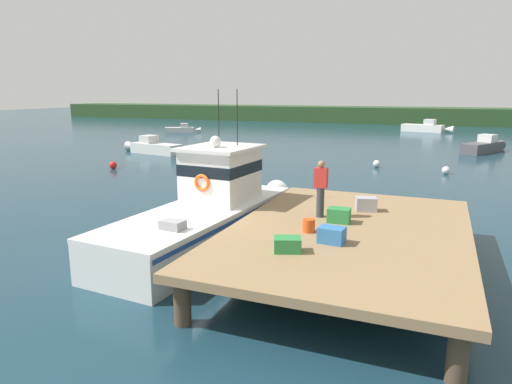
{
  "coord_description": "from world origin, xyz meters",
  "views": [
    {
      "loc": [
        6.86,
        -11.57,
        4.72
      ],
      "look_at": [
        1.2,
        2.41,
        1.4
      ],
      "focal_mm": 32.07,
      "sensor_mm": 36.0,
      "label": 1
    }
  ],
  "objects_px": {
    "crate_single_by_cleat": "(366,204)",
    "deckhand_by_the_boat": "(321,188)",
    "bait_bucket": "(309,225)",
    "moored_boat_outer_mooring": "(182,129)",
    "moored_boat_near_channel": "(485,146)",
    "crate_stack_near_edge": "(332,235)",
    "mooring_buoy_inshore": "(377,164)",
    "main_fishing_boat": "(211,211)",
    "mooring_buoy_channel_marker": "(113,165)",
    "mooring_buoy_spare_mooring": "(234,179)",
    "mooring_buoy_outer": "(446,170)",
    "moored_boat_far_right": "(426,128)",
    "moored_boat_mid_harbor": "(153,147)",
    "crate_stack_mid_dock": "(287,244)",
    "crate_single_far": "(339,215)"
  },
  "relations": [
    {
      "from": "crate_stack_mid_dock",
      "to": "moored_boat_mid_harbor",
      "type": "bearing_deg",
      "value": 130.82
    },
    {
      "from": "crate_stack_near_edge",
      "to": "moored_boat_near_channel",
      "type": "relative_size",
      "value": 0.11
    },
    {
      "from": "deckhand_by_the_boat",
      "to": "moored_boat_outer_mooring",
      "type": "distance_m",
      "value": 42.96
    },
    {
      "from": "crate_single_by_cleat",
      "to": "moored_boat_far_right",
      "type": "xyz_separation_m",
      "value": [
        0.17,
        45.04,
        -0.89
      ]
    },
    {
      "from": "bait_bucket",
      "to": "deckhand_by_the_boat",
      "type": "height_order",
      "value": "deckhand_by_the_boat"
    },
    {
      "from": "moored_boat_near_channel",
      "to": "crate_stack_near_edge",
      "type": "bearing_deg",
      "value": -100.31
    },
    {
      "from": "main_fishing_boat",
      "to": "crate_single_far",
      "type": "xyz_separation_m",
      "value": [
        4.18,
        -0.46,
        0.39
      ]
    },
    {
      "from": "crate_stack_near_edge",
      "to": "crate_stack_mid_dock",
      "type": "bearing_deg",
      "value": -128.81
    },
    {
      "from": "moored_boat_near_channel",
      "to": "moored_boat_outer_mooring",
      "type": "relative_size",
      "value": 1.29
    },
    {
      "from": "bait_bucket",
      "to": "moored_boat_outer_mooring",
      "type": "xyz_separation_m",
      "value": [
        -25.53,
        36.11,
        -1.0
      ]
    },
    {
      "from": "moored_boat_far_right",
      "to": "mooring_buoy_channel_marker",
      "type": "relative_size",
      "value": 12.74
    },
    {
      "from": "crate_stack_mid_dock",
      "to": "mooring_buoy_spare_mooring",
      "type": "xyz_separation_m",
      "value": [
        -6.91,
        12.09,
        -1.15
      ]
    },
    {
      "from": "deckhand_by_the_boat",
      "to": "moored_boat_far_right",
      "type": "xyz_separation_m",
      "value": [
        1.28,
        46.24,
        -1.54
      ]
    },
    {
      "from": "mooring_buoy_channel_marker",
      "to": "moored_boat_mid_harbor",
      "type": "bearing_deg",
      "value": 105.39
    },
    {
      "from": "crate_single_far",
      "to": "bait_bucket",
      "type": "bearing_deg",
      "value": -114.29
    },
    {
      "from": "mooring_buoy_outer",
      "to": "mooring_buoy_channel_marker",
      "type": "distance_m",
      "value": 20.12
    },
    {
      "from": "main_fishing_boat",
      "to": "mooring_buoy_outer",
      "type": "distance_m",
      "value": 17.51
    },
    {
      "from": "crate_single_far",
      "to": "mooring_buoy_outer",
      "type": "xyz_separation_m",
      "value": [
        2.85,
        16.48,
        -1.17
      ]
    },
    {
      "from": "main_fishing_boat",
      "to": "moored_boat_near_channel",
      "type": "distance_m",
      "value": 29.56
    },
    {
      "from": "deckhand_by_the_boat",
      "to": "crate_single_by_cleat",
      "type": "bearing_deg",
      "value": 47.04
    },
    {
      "from": "deckhand_by_the_boat",
      "to": "bait_bucket",
      "type": "bearing_deg",
      "value": -86.52
    },
    {
      "from": "crate_single_by_cleat",
      "to": "moored_boat_outer_mooring",
      "type": "distance_m",
      "value": 42.67
    },
    {
      "from": "main_fishing_boat",
      "to": "crate_stack_mid_dock",
      "type": "distance_m",
      "value": 4.86
    },
    {
      "from": "moored_boat_outer_mooring",
      "to": "mooring_buoy_inshore",
      "type": "relative_size",
      "value": 9.01
    },
    {
      "from": "deckhand_by_the_boat",
      "to": "moored_boat_far_right",
      "type": "distance_m",
      "value": 46.29
    },
    {
      "from": "mooring_buoy_channel_marker",
      "to": "crate_single_by_cleat",
      "type": "bearing_deg",
      "value": -28.4
    },
    {
      "from": "mooring_buoy_outer",
      "to": "moored_boat_far_right",
      "type": "bearing_deg",
      "value": 94.15
    },
    {
      "from": "crate_stack_near_edge",
      "to": "moored_boat_near_channel",
      "type": "height_order",
      "value": "crate_stack_near_edge"
    },
    {
      "from": "crate_single_by_cleat",
      "to": "mooring_buoy_outer",
      "type": "xyz_separation_m",
      "value": [
        2.35,
        14.93,
        -1.18
      ]
    },
    {
      "from": "crate_stack_near_edge",
      "to": "mooring_buoy_inshore",
      "type": "xyz_separation_m",
      "value": [
        -1.45,
        19.3,
        -1.16
      ]
    },
    {
      "from": "moored_boat_near_channel",
      "to": "mooring_buoy_inshore",
      "type": "height_order",
      "value": "moored_boat_near_channel"
    },
    {
      "from": "deckhand_by_the_boat",
      "to": "moored_boat_outer_mooring",
      "type": "height_order",
      "value": "deckhand_by_the_boat"
    },
    {
      "from": "crate_stack_near_edge",
      "to": "moored_boat_outer_mooring",
      "type": "bearing_deg",
      "value": 125.56
    },
    {
      "from": "crate_stack_mid_dock",
      "to": "moored_boat_outer_mooring",
      "type": "xyz_separation_m",
      "value": [
        -25.48,
        37.71,
        -1.0
      ]
    },
    {
      "from": "mooring_buoy_outer",
      "to": "mooring_buoy_channel_marker",
      "type": "height_order",
      "value": "mooring_buoy_channel_marker"
    },
    {
      "from": "crate_single_by_cleat",
      "to": "bait_bucket",
      "type": "relative_size",
      "value": 1.76
    },
    {
      "from": "main_fishing_boat",
      "to": "mooring_buoy_channel_marker",
      "type": "distance_m",
      "value": 15.99
    },
    {
      "from": "crate_single_by_cleat",
      "to": "moored_boat_near_channel",
      "type": "xyz_separation_m",
      "value": [
        5.19,
        26.77,
        -0.93
      ]
    },
    {
      "from": "crate_single_far",
      "to": "moored_boat_near_channel",
      "type": "relative_size",
      "value": 0.11
    },
    {
      "from": "crate_single_by_cleat",
      "to": "moored_boat_mid_harbor",
      "type": "height_order",
      "value": "crate_single_by_cleat"
    },
    {
      "from": "main_fishing_boat",
      "to": "mooring_buoy_channel_marker",
      "type": "xyz_separation_m",
      "value": [
        -12.25,
        10.25,
        -0.77
      ]
    },
    {
      "from": "moored_boat_near_channel",
      "to": "mooring_buoy_outer",
      "type": "bearing_deg",
      "value": -103.5
    },
    {
      "from": "moored_boat_near_channel",
      "to": "mooring_buoy_channel_marker",
      "type": "distance_m",
      "value": 28.28
    },
    {
      "from": "deckhand_by_the_boat",
      "to": "crate_stack_near_edge",
      "type": "bearing_deg",
      "value": -68.9
    },
    {
      "from": "moored_boat_near_channel",
      "to": "mooring_buoy_outer",
      "type": "xyz_separation_m",
      "value": [
        -2.84,
        -11.84,
        -0.25
      ]
    },
    {
      "from": "moored_boat_near_channel",
      "to": "crate_stack_mid_dock",
      "type": "bearing_deg",
      "value": -101.39
    },
    {
      "from": "main_fishing_boat",
      "to": "mooring_buoy_outer",
      "type": "xyz_separation_m",
      "value": [
        7.03,
        16.02,
        -0.78
      ]
    },
    {
      "from": "crate_single_by_cleat",
      "to": "deckhand_by_the_boat",
      "type": "height_order",
      "value": "deckhand_by_the_boat"
    },
    {
      "from": "crate_single_by_cleat",
      "to": "deckhand_by_the_boat",
      "type": "xyz_separation_m",
      "value": [
        -1.12,
        -1.2,
        0.65
      ]
    },
    {
      "from": "deckhand_by_the_boat",
      "to": "mooring_buoy_spare_mooring",
      "type": "relative_size",
      "value": 3.76
    }
  ]
}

